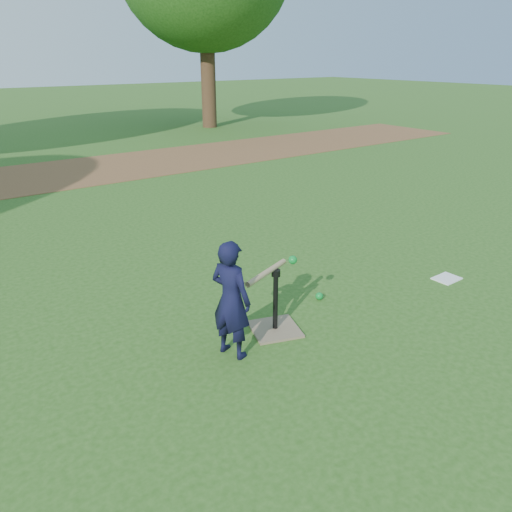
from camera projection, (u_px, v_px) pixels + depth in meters
ground at (279, 304)px, 5.14m from camera, size 80.00×80.00×0.00m
dirt_strip at (61, 174)px, 10.74m from camera, size 24.00×3.00×0.01m
child at (231, 300)px, 4.11m from camera, size 0.36×0.44×1.03m
wiffle_ball_ground at (319, 296)px, 5.23m from camera, size 0.08×0.08×0.08m
clipboard at (447, 278)px, 5.72m from camera, size 0.30×0.24×0.01m
batting_tee at (275, 320)px, 4.62m from camera, size 0.54×0.54×0.61m
swing_action at (270, 271)px, 4.36m from camera, size 0.68×0.26×0.11m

